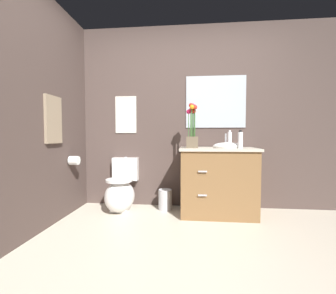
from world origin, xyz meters
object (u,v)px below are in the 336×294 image
(lotion_bottle, at_px, (230,139))
(trash_bin, at_px, (165,199))
(vanity_cabinet, at_px, (218,180))
(toilet, at_px, (121,192))
(toilet_paper_roll, at_px, (74,160))
(flower_vase, at_px, (192,130))
(soap_bottle, at_px, (240,140))
(hanging_towel, at_px, (53,120))
(wall_mirror, at_px, (216,102))
(wall_poster, at_px, (126,115))

(lotion_bottle, height_order, trash_bin, lotion_bottle)
(vanity_cabinet, distance_m, trash_bin, 0.75)
(toilet, xyz_separation_m, toilet_paper_roll, (-0.53, -0.20, 0.44))
(vanity_cabinet, xyz_separation_m, flower_vase, (-0.32, -0.04, 0.62))
(trash_bin, bearing_deg, toilet_paper_roll, -165.69)
(vanity_cabinet, height_order, lotion_bottle, lotion_bottle)
(soap_bottle, bearing_deg, hanging_towel, -169.84)
(lotion_bottle, distance_m, toilet_paper_roll, 1.99)
(soap_bottle, relative_size, toilet_paper_roll, 1.98)
(soap_bottle, relative_size, hanging_towel, 0.42)
(flower_vase, relative_size, hanging_towel, 1.06)
(lotion_bottle, relative_size, wall_mirror, 0.28)
(flower_vase, xyz_separation_m, lotion_bottle, (0.48, 0.18, -0.11))
(trash_bin, bearing_deg, vanity_cabinet, -9.58)
(soap_bottle, xyz_separation_m, toilet_paper_roll, (-2.03, -0.05, -0.26))
(wall_poster, bearing_deg, flower_vase, -19.72)
(lotion_bottle, xyz_separation_m, hanging_towel, (-2.01, -0.63, 0.22))
(soap_bottle, bearing_deg, vanity_cabinet, 153.31)
(hanging_towel, bearing_deg, wall_poster, 53.38)
(lotion_bottle, relative_size, wall_poster, 0.43)
(toilet, height_order, flower_vase, flower_vase)
(hanging_towel, xyz_separation_m, toilet_paper_roll, (0.06, 0.33, -0.48))
(wall_mirror, distance_m, toilet_paper_roll, 2.00)
(flower_vase, relative_size, trash_bin, 2.02)
(hanging_towel, bearing_deg, flower_vase, 16.64)
(flower_vase, height_order, wall_mirror, wall_mirror)
(wall_poster, xyz_separation_m, toilet_paper_roll, (-0.53, -0.46, -0.61))
(vanity_cabinet, height_order, trash_bin, vanity_cabinet)
(toilet_paper_roll, bearing_deg, vanity_cabinet, 5.43)
(wall_mirror, relative_size, toilet_paper_roll, 7.27)
(toilet, bearing_deg, wall_poster, 90.00)
(toilet, bearing_deg, flower_vase, -4.13)
(wall_poster, xyz_separation_m, wall_mirror, (1.25, 0.00, 0.16))
(wall_poster, bearing_deg, wall_mirror, 0.00)
(flower_vase, relative_size, wall_poster, 1.06)
(trash_bin, xyz_separation_m, wall_poster, (-0.58, 0.18, 1.15))
(flower_vase, bearing_deg, soap_bottle, -8.16)
(vanity_cabinet, distance_m, toilet_paper_roll, 1.81)
(soap_bottle, bearing_deg, flower_vase, 171.84)
(vanity_cabinet, bearing_deg, soap_bottle, -26.69)
(lotion_bottle, xyz_separation_m, trash_bin, (-0.84, -0.02, -0.81))
(flower_vase, bearing_deg, trash_bin, 156.35)
(vanity_cabinet, relative_size, lotion_bottle, 4.55)
(wall_mirror, bearing_deg, flower_vase, -133.56)
(vanity_cabinet, bearing_deg, toilet, 178.79)
(toilet, relative_size, wall_mirror, 0.86)
(vanity_cabinet, xyz_separation_m, toilet_paper_roll, (-1.79, -0.17, 0.25))
(toilet, relative_size, toilet_paper_roll, 6.27)
(flower_vase, bearing_deg, hanging_towel, -163.36)
(toilet, xyz_separation_m, flower_vase, (0.93, -0.07, 0.81))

